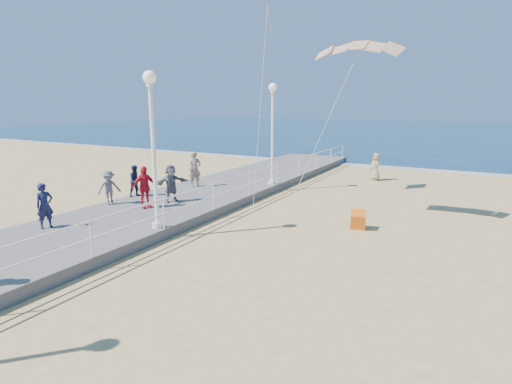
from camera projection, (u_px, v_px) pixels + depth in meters
The scene contains 16 objects.
ground at pixel (298, 268), 11.60m from camera, with size 160.00×160.00×0.00m, color tan.
ocean at pixel (449, 132), 67.23m from camera, with size 160.00×90.00×0.05m, color #0C294B.
surf_line at pixel (408, 169), 29.14m from camera, with size 160.00×1.20×0.04m, color silver.
boardwalk at pixel (115, 224), 15.09m from camera, with size 5.00×44.00×0.40m, color slate.
railing at pixel (163, 205), 13.71m from camera, with size 0.05×42.00×0.55m.
lamp_post_mid at pixel (153, 134), 13.33m from camera, with size 0.44×0.44×5.32m.
lamp_post_far at pixel (273, 123), 21.03m from camera, with size 0.44×0.44×5.32m.
spectator_0 at pixel (45, 206), 13.84m from camera, with size 0.58×0.38×1.60m, color #1A1B39.
spectator_2 at pixel (109, 188), 17.14m from camera, with size 0.96×0.55×1.48m, color #5E5C61.
spectator_3 at pixel (144, 187), 16.53m from camera, with size 1.03×0.43×1.76m, color red.
spectator_5 at pixel (171, 183), 17.58m from camera, with size 1.54×0.49×1.67m, color #5D5E63.
spectator_6 at pixel (195, 169), 20.81m from camera, with size 0.67×0.44×1.84m, color gray.
spectator_7 at pixel (136, 181), 18.65m from camera, with size 0.72×0.56×1.47m, color #1B1D3C.
beach_walker_c at pixel (376, 167), 24.68m from camera, with size 0.84×0.55×1.71m, color #949166.
box_kite at pixel (358, 221), 15.13m from camera, with size 0.55×0.55×0.60m, color red.
kite_parafoil at pixel (358, 45), 14.49m from camera, with size 3.26×0.90×0.30m, color #C65317, non-canonical shape.
Camera 1 is at (4.15, -10.11, 4.65)m, focal length 28.00 mm.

